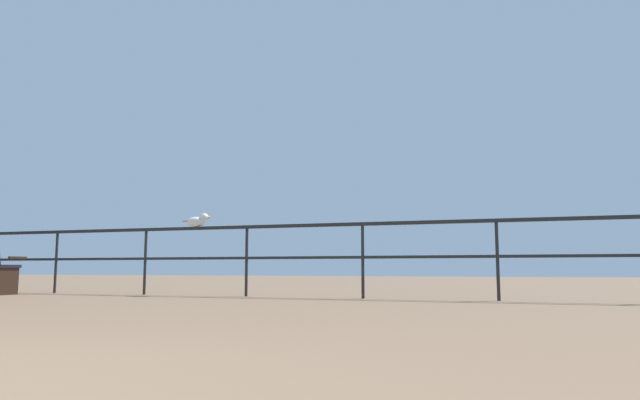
% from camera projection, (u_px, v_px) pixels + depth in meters
% --- Properties ---
extents(pier_railing, '(18.17, 0.05, 1.07)m').
position_uv_depth(pier_railing, '(363.00, 242.00, 8.11)').
color(pier_railing, black).
rests_on(pier_railing, ground_plane).
extents(seagull_on_rail, '(0.44, 0.24, 0.21)m').
position_uv_depth(seagull_on_rail, '(198.00, 221.00, 9.04)').
color(seagull_on_rail, silver).
rests_on(seagull_on_rail, pier_railing).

